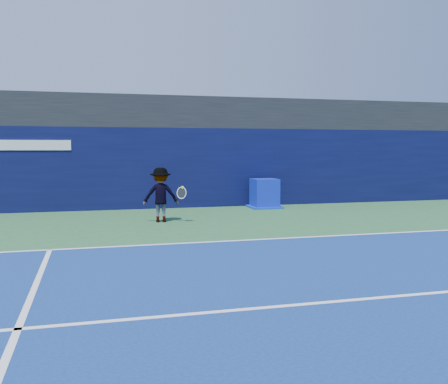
{
  "coord_description": "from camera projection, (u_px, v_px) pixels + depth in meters",
  "views": [
    {
      "loc": [
        -4.08,
        -8.44,
        2.24
      ],
      "look_at": [
        -0.44,
        5.2,
        1.0
      ],
      "focal_mm": 40.0,
      "sensor_mm": 36.0,
      "label": 1
    }
  ],
  "objects": [
    {
      "name": "tennis_ball",
      "position": [
        183.0,
        187.0,
        13.48
      ],
      "size": [
        0.07,
        0.07,
        0.07
      ],
      "color": "#C9D117",
      "rests_on": "ground"
    },
    {
      "name": "tennis_player",
      "position": [
        161.0,
        195.0,
        15.16
      ],
      "size": [
        1.31,
        0.76,
        1.66
      ],
      "color": "silver",
      "rests_on": "ground"
    },
    {
      "name": "baseline",
      "position": [
        264.0,
        239.0,
        12.25
      ],
      "size": [
        24.0,
        0.1,
        0.01
      ],
      "primitive_type": "cube",
      "color": "white",
      "rests_on": "ground"
    },
    {
      "name": "stadium_band",
      "position": [
        194.0,
        115.0,
        20.12
      ],
      "size": [
        36.0,
        3.0,
        1.2
      ],
      "primitive_type": "cube",
      "color": "black",
      "rests_on": "back_wall_assembly"
    },
    {
      "name": "ground",
      "position": [
        318.0,
        268.0,
        9.37
      ],
      "size": [
        80.0,
        80.0,
        0.0
      ],
      "primitive_type": "plane",
      "color": "#2A5F34",
      "rests_on": "ground"
    },
    {
      "name": "back_wall_assembly",
      "position": [
        200.0,
        167.0,
        19.34
      ],
      "size": [
        36.0,
        1.03,
        3.0
      ],
      "color": "#090D35",
      "rests_on": "ground"
    },
    {
      "name": "equipment_cart",
      "position": [
        265.0,
        195.0,
        18.79
      ],
      "size": [
        1.14,
        1.14,
        1.1
      ],
      "color": "#0D1DB7",
      "rests_on": "ground"
    },
    {
      "name": "service_line",
      "position": [
        377.0,
        298.0,
        7.44
      ],
      "size": [
        24.0,
        0.1,
        0.01
      ],
      "primitive_type": "cube",
      "color": "white",
      "rests_on": "ground"
    }
  ]
}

